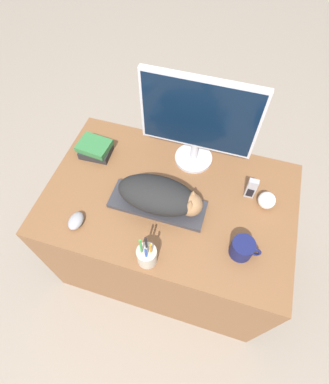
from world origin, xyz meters
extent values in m
plane|color=gray|center=(0.00, 0.00, 0.00)|extent=(12.00, 12.00, 0.00)
cube|color=brown|center=(0.00, 0.38, 0.37)|extent=(1.20, 0.77, 0.75)
cube|color=#2D2D33|center=(-0.04, 0.32, 0.76)|extent=(0.45, 0.15, 0.02)
ellipsoid|color=black|center=(-0.04, 0.32, 0.84)|extent=(0.36, 0.19, 0.14)
sphere|color=olive|center=(0.11, 0.32, 0.84)|extent=(0.11, 0.11, 0.11)
cone|color=olive|center=(0.11, 0.30, 0.89)|extent=(0.04, 0.04, 0.04)
cone|color=olive|center=(0.11, 0.35, 0.89)|extent=(0.04, 0.04, 0.04)
cylinder|color=#B7B7BC|center=(0.05, 0.65, 0.76)|extent=(0.19, 0.19, 0.02)
cylinder|color=#B7B7BC|center=(0.05, 0.65, 0.82)|extent=(0.04, 0.04, 0.11)
cube|color=#B7B7BC|center=(0.05, 0.65, 1.05)|extent=(0.53, 0.03, 0.38)
cube|color=black|center=(0.05, 0.64, 1.05)|extent=(0.51, 0.01, 0.35)
ellipsoid|color=gray|center=(-0.36, 0.13, 0.77)|extent=(0.06, 0.09, 0.04)
cylinder|color=#141947|center=(0.37, 0.21, 0.79)|extent=(0.10, 0.10, 0.09)
torus|color=#141947|center=(0.42, 0.21, 0.79)|extent=(0.06, 0.01, 0.06)
cylinder|color=#B2A893|center=(0.00, 0.06, 0.79)|extent=(0.08, 0.08, 0.09)
cylinder|color=orange|center=(0.02, 0.07, 0.85)|extent=(0.01, 0.01, 0.12)
cylinder|color=black|center=(-0.01, 0.08, 0.86)|extent=(0.01, 0.01, 0.14)
cylinder|color=#338C38|center=(-0.02, 0.05, 0.87)|extent=(0.01, 0.01, 0.16)
cylinder|color=#1E47B2|center=(0.01, 0.04, 0.85)|extent=(0.01, 0.01, 0.12)
sphere|color=silver|center=(0.44, 0.48, 0.79)|extent=(0.08, 0.08, 0.08)
cube|color=#99999E|center=(0.36, 0.51, 0.81)|extent=(0.04, 0.03, 0.12)
cube|color=black|center=(0.36, 0.49, 0.79)|extent=(0.03, 0.00, 0.05)
cube|color=black|center=(-0.44, 0.53, 0.77)|extent=(0.16, 0.12, 0.04)
cube|color=#2D6B38|center=(-0.45, 0.54, 0.80)|extent=(0.17, 0.14, 0.03)
camera|label=1|loc=(0.20, -0.34, 1.96)|focal=28.00mm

